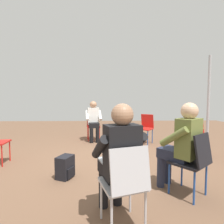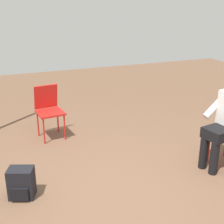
% 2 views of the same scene
% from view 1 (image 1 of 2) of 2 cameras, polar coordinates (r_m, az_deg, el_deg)
% --- Properties ---
extents(ground_plane, '(14.00, 14.00, 0.00)m').
position_cam_1_polar(ground_plane, '(3.86, -4.29, -15.32)').
color(ground_plane, brown).
extents(chair_east, '(0.53, 0.50, 0.85)m').
position_cam_1_polar(chair_east, '(1.80, 4.28, -21.60)').
color(chair_east, '#B7B7BC').
rests_on(chair_east, ground).
extents(chair_northwest, '(0.58, 0.57, 0.85)m').
position_cam_1_polar(chair_northwest, '(5.25, 10.94, -4.65)').
color(chair_northwest, red).
rests_on(chair_northwest, ground).
extents(chair_west, '(0.49, 0.46, 0.85)m').
position_cam_1_polar(chair_west, '(5.64, -6.17, -4.01)').
color(chair_west, red).
rests_on(chair_west, ground).
extents(chair_north, '(0.47, 0.50, 0.85)m').
position_cam_1_polar(chair_north, '(4.30, 24.82, -6.83)').
color(chair_north, red).
rests_on(chair_north, ground).
extents(chair_northeast, '(0.58, 0.58, 0.85)m').
position_cam_1_polar(chair_northeast, '(2.58, 25.08, -13.95)').
color(chair_northeast, black).
rests_on(chair_northeast, ground).
extents(person_with_laptop, '(0.60, 0.59, 1.24)m').
position_cam_1_polar(person_with_laptop, '(1.87, 2.17, -14.07)').
color(person_with_laptop, black).
rests_on(person_with_laptop, ground).
extents(person_in_white, '(0.56, 0.55, 1.24)m').
position_cam_1_polar(person_in_white, '(5.45, -6.04, -2.18)').
color(person_in_white, black).
rests_on(person_in_white, ground).
extents(person_in_olive, '(0.63, 0.63, 1.24)m').
position_cam_1_polar(person_in_olive, '(2.60, 21.83, -9.20)').
color(person_in_olive, '#23283D').
rests_on(person_in_olive, ground).
extents(backpack_near_laptop_user, '(0.33, 0.30, 0.36)m').
position_cam_1_polar(backpack_near_laptop_user, '(3.10, -15.04, -17.30)').
color(backpack_near_laptop_user, black).
rests_on(backpack_near_laptop_user, ground).
extents(tent_pole_near, '(0.07, 0.07, 2.44)m').
position_cam_1_polar(tent_pole_near, '(5.27, 28.95, 2.85)').
color(tent_pole_near, '#B2B2B7').
rests_on(tent_pole_near, ground).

